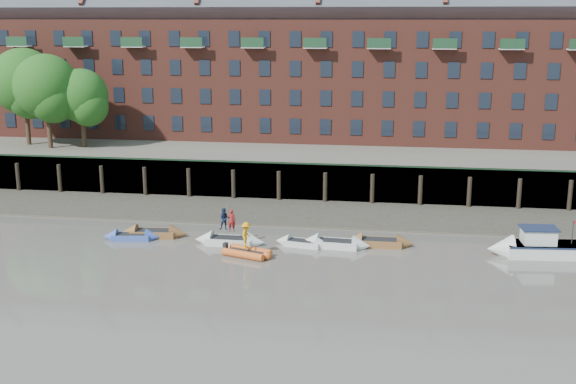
% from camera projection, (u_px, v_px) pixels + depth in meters
% --- Properties ---
extents(ground, '(220.00, 220.00, 0.00)m').
position_uv_depth(ground, '(253.00, 295.00, 41.12)').
color(ground, '#635C55').
rests_on(ground, ground).
extents(foreshore, '(110.00, 8.00, 0.50)m').
position_uv_depth(foreshore, '(296.00, 213.00, 58.42)').
color(foreshore, '#3D382F').
rests_on(foreshore, ground).
extents(mud_band, '(110.00, 1.60, 0.10)m').
position_uv_depth(mud_band, '(290.00, 225.00, 55.15)').
color(mud_band, '#4C4336').
rests_on(mud_band, ground).
extents(river_wall, '(110.00, 1.23, 3.30)m').
position_uv_depth(river_wall, '(303.00, 182.00, 62.25)').
color(river_wall, '#2D2A26').
rests_on(river_wall, ground).
extents(bank_terrace, '(110.00, 28.00, 3.20)m').
position_uv_depth(bank_terrace, '(319.00, 153.00, 75.34)').
color(bank_terrace, '#5E594D').
rests_on(bank_terrace, ground).
extents(apartment_terrace, '(80.60, 15.56, 20.98)m').
position_uv_depth(apartment_terrace, '(321.00, 43.00, 73.65)').
color(apartment_terrace, brown).
rests_on(apartment_terrace, bank_terrace).
extents(tree_cluster, '(11.76, 7.74, 9.40)m').
position_uv_depth(tree_cluster, '(44.00, 86.00, 68.91)').
color(tree_cluster, '#3A281C').
rests_on(tree_cluster, bank_terrace).
extents(rowboat_1, '(4.24, 1.73, 1.19)m').
position_uv_depth(rowboat_1, '(132.00, 237.00, 51.39)').
color(rowboat_1, '#3C56AC').
rests_on(rowboat_1, ground).
extents(rowboat_2, '(5.02, 1.89, 1.42)m').
position_uv_depth(rowboat_2, '(154.00, 233.00, 52.06)').
color(rowboat_2, brown).
rests_on(rowboat_2, ground).
extents(rowboat_3, '(5.00, 1.55, 1.44)m').
position_uv_depth(rowboat_3, '(230.00, 241.00, 50.29)').
color(rowboat_3, silver).
rests_on(rowboat_3, ground).
extents(rowboat_4, '(4.11, 1.87, 1.15)m').
position_uv_depth(rowboat_4, '(303.00, 243.00, 49.94)').
color(rowboat_4, silver).
rests_on(rowboat_4, ground).
extents(rowboat_5, '(4.91, 1.76, 1.40)m').
position_uv_depth(rowboat_5, '(335.00, 244.00, 49.69)').
color(rowboat_5, silver).
rests_on(rowboat_5, ground).
extents(rowboat_6, '(4.80, 1.42, 1.39)m').
position_uv_depth(rowboat_6, '(379.00, 242.00, 49.97)').
color(rowboat_6, brown).
rests_on(rowboat_6, ground).
extents(rib_tender, '(3.42, 2.48, 0.58)m').
position_uv_depth(rib_tender, '(249.00, 253.00, 47.80)').
color(rib_tender, '#DD5B21').
rests_on(rib_tender, ground).
extents(motor_launch, '(6.26, 2.51, 2.52)m').
position_uv_depth(motor_launch, '(528.00, 247.00, 47.79)').
color(motor_launch, silver).
rests_on(motor_launch, ground).
extents(person_rower_a, '(0.60, 0.41, 1.59)m').
position_uv_depth(person_rower_a, '(232.00, 220.00, 49.88)').
color(person_rower_a, maroon).
rests_on(person_rower_a, rowboat_3).
extents(person_rower_b, '(0.85, 0.71, 1.56)m').
position_uv_depth(person_rower_b, '(224.00, 219.00, 50.24)').
color(person_rower_b, '#19233F').
rests_on(person_rower_b, rowboat_3).
extents(person_rib_crew, '(0.74, 1.19, 1.77)m').
position_uv_depth(person_rib_crew, '(246.00, 235.00, 47.64)').
color(person_rib_crew, orange).
rests_on(person_rib_crew, rib_tender).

